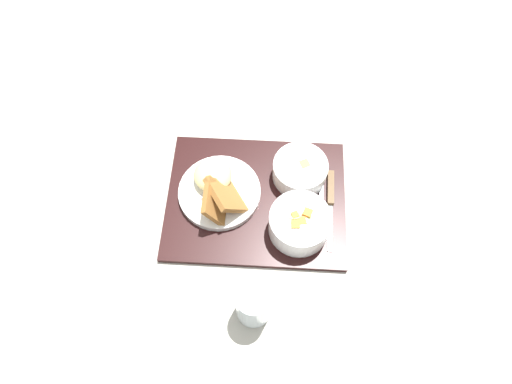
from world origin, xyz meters
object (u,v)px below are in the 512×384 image
object	(u,v)px
bowl_soup	(300,170)
knife	(330,195)
bowl_salad	(300,223)
spoon	(321,210)
plate_main	(218,188)
glass_water	(254,304)

from	to	relation	value
bowl_soup	knife	bearing A→B (deg)	144.03
bowl_salad	bowl_soup	xyz separation A→B (m)	(-0.00, -0.13, -0.01)
bowl_salad	spoon	bearing A→B (deg)	-139.40
bowl_soup	knife	size ratio (longest dim) A/B	0.64
plate_main	knife	xyz separation A→B (m)	(-0.24, 0.00, -0.02)
spoon	bowl_soup	bearing A→B (deg)	-149.44
bowl_salad	glass_water	bearing A→B (deg)	61.87
plate_main	glass_water	xyz separation A→B (m)	(-0.08, 0.25, 0.01)
knife	glass_water	world-z (taller)	glass_water
bowl_soup	spoon	world-z (taller)	bowl_soup
plate_main	knife	bearing A→B (deg)	179.30
bowl_salad	spoon	world-z (taller)	bowl_salad
plate_main	knife	distance (m)	0.24
plate_main	glass_water	distance (m)	0.27
bowl_salad	glass_water	world-z (taller)	glass_water
bowl_soup	glass_water	size ratio (longest dim) A/B	1.11
plate_main	spoon	xyz separation A→B (m)	(-0.22, 0.04, -0.02)
bowl_salad	knife	bearing A→B (deg)	-131.58
glass_water	knife	bearing A→B (deg)	-122.98
plate_main	glass_water	world-z (taller)	glass_water
spoon	glass_water	size ratio (longest dim) A/B	1.24
bowl_salad	glass_water	xyz separation A→B (m)	(0.09, 0.17, 0.00)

